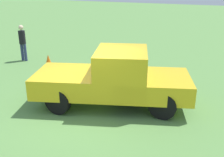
% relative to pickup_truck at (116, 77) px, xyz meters
% --- Properties ---
extents(ground_plane, '(80.00, 80.00, 0.00)m').
position_rel_pickup_truck_xyz_m(ground_plane, '(-0.61, -0.75, -0.96)').
color(ground_plane, '#5B8C47').
extents(pickup_truck, '(5.25, 3.33, 1.83)m').
position_rel_pickup_truck_xyz_m(pickup_truck, '(0.00, 0.00, 0.00)').
color(pickup_truck, black).
rests_on(pickup_truck, ground_plane).
extents(person_bystander, '(0.34, 0.32, 1.79)m').
position_rel_pickup_truck_xyz_m(person_bystander, '(-6.20, 2.81, 0.06)').
color(person_bystander, navy).
rests_on(person_bystander, ground_plane).
extents(traffic_cone, '(0.32, 0.32, 0.55)m').
position_rel_pickup_truck_xyz_m(traffic_cone, '(-4.55, 2.58, -0.68)').
color(traffic_cone, orange).
rests_on(traffic_cone, ground_plane).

